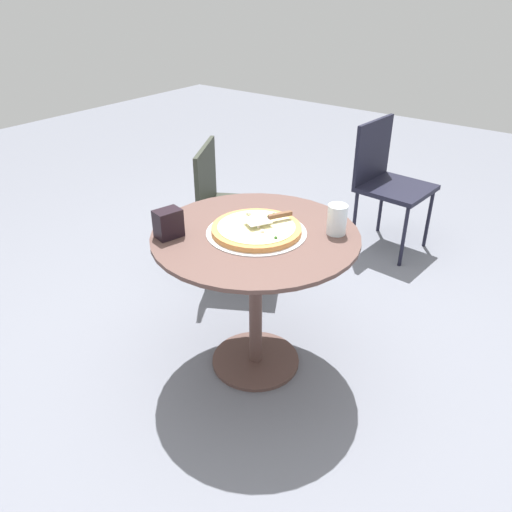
{
  "coord_description": "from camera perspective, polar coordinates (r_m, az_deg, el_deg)",
  "views": [
    {
      "loc": [
        1.14,
        -1.5,
        1.66
      ],
      "look_at": [
        -0.0,
        0.01,
        0.59
      ],
      "focal_mm": 35.36,
      "sensor_mm": 36.0,
      "label": 1
    }
  ],
  "objects": [
    {
      "name": "patio_table",
      "position": [
        2.2,
        -0.05,
        -1.18
      ],
      "size": [
        0.88,
        0.88,
        0.7
      ],
      "color": "brown",
      "rests_on": "ground"
    },
    {
      "name": "patio_chair_far",
      "position": [
        2.97,
        -3.09,
        6.14
      ],
      "size": [
        0.59,
        0.59,
        0.81
      ],
      "color": "#2F3229",
      "rests_on": "ground"
    },
    {
      "name": "ground_plane",
      "position": [
        2.51,
        -0.05,
        -11.82
      ],
      "size": [
        10.0,
        10.0,
        0.0
      ],
      "primitive_type": "plane",
      "color": "slate"
    },
    {
      "name": "patio_chair_near",
      "position": [
        3.44,
        14.57,
        8.7
      ],
      "size": [
        0.45,
        0.45,
        0.84
      ],
      "color": "black",
      "rests_on": "ground"
    },
    {
      "name": "drinking_cup",
      "position": [
        2.12,
        9.15,
        4.11
      ],
      "size": [
        0.08,
        0.08,
        0.13
      ],
      "primitive_type": "cylinder",
      "color": "white",
      "rests_on": "patio_table"
    },
    {
      "name": "pizza_server",
      "position": [
        2.13,
        1.54,
        4.34
      ],
      "size": [
        0.14,
        0.21,
        0.02
      ],
      "color": "silver",
      "rests_on": "pizza_on_tray"
    },
    {
      "name": "pizza_on_tray",
      "position": [
        2.12,
        0.01,
        3.05
      ],
      "size": [
        0.42,
        0.42,
        0.05
      ],
      "color": "silver",
      "rests_on": "patio_table"
    },
    {
      "name": "napkin_dispenser",
      "position": [
        2.09,
        -9.89,
        3.65
      ],
      "size": [
        0.1,
        0.12,
        0.12
      ],
      "primitive_type": "cube",
      "rotation": [
        0.0,
        0.0,
        4.47
      ],
      "color": "black",
      "rests_on": "patio_table"
    }
  ]
}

